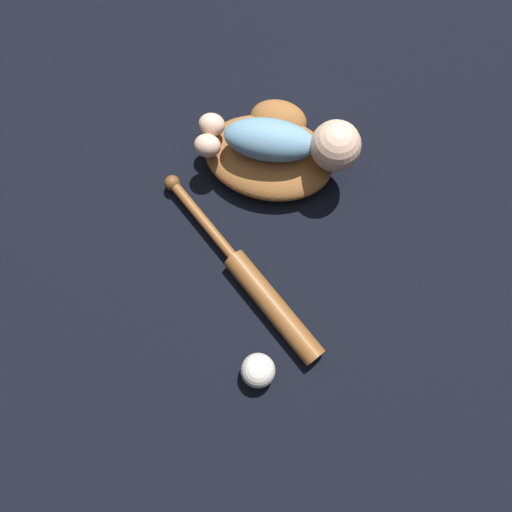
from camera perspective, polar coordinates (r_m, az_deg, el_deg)
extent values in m
plane|color=black|center=(1.19, 2.01, 10.06)|extent=(6.00, 6.00, 0.00)
ellipsoid|color=#935B2D|center=(1.16, 1.45, 11.21)|extent=(0.34, 0.27, 0.08)
ellipsoid|color=#935B2D|center=(1.21, 2.57, 15.29)|extent=(0.15, 0.12, 0.08)
ellipsoid|color=#6693B2|center=(1.09, 1.55, 13.12)|extent=(0.21, 0.12, 0.08)
sphere|color=beige|center=(1.08, 9.07, 12.33)|extent=(0.11, 0.11, 0.11)
ellipsoid|color=beige|center=(1.13, -5.09, 14.72)|extent=(0.07, 0.06, 0.05)
ellipsoid|color=beige|center=(1.11, -5.58, 12.44)|extent=(0.07, 0.06, 0.05)
cylinder|color=brown|center=(1.06, 2.07, -5.79)|extent=(0.21, 0.25, 0.05)
cylinder|color=brown|center=(1.12, -6.16, 4.19)|extent=(0.16, 0.19, 0.02)
sphere|color=brown|center=(1.16, -9.54, 8.24)|extent=(0.04, 0.04, 0.04)
sphere|color=silver|center=(1.03, 0.24, -12.95)|extent=(0.07, 0.07, 0.07)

